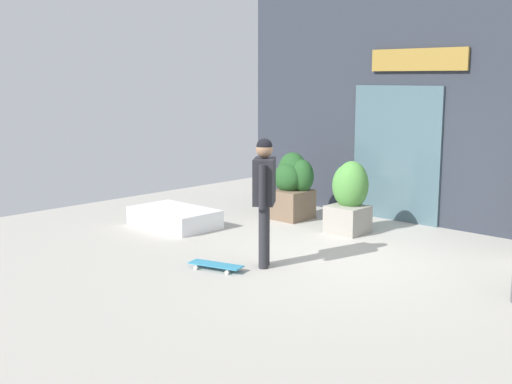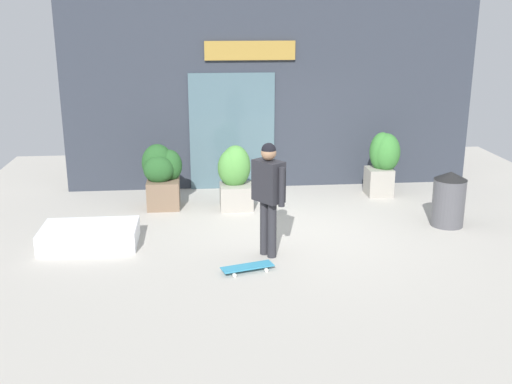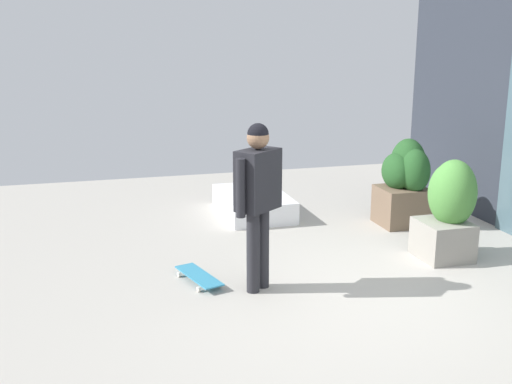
{
  "view_description": "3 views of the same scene",
  "coord_description": "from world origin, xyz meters",
  "views": [
    {
      "loc": [
        5.13,
        -7.07,
        2.46
      ],
      "look_at": [
        -0.68,
        -0.97,
        0.97
      ],
      "focal_mm": 45.69,
      "sensor_mm": 36.0,
      "label": 1
    },
    {
      "loc": [
        -1.49,
        -9.23,
        3.43
      ],
      "look_at": [
        -0.68,
        -0.97,
        0.97
      ],
      "focal_mm": 42.41,
      "sensor_mm": 36.0,
      "label": 2
    },
    {
      "loc": [
        5.14,
        -2.59,
        2.48
      ],
      "look_at": [
        -0.68,
        -0.97,
        0.97
      ],
      "focal_mm": 43.46,
      "sensor_mm": 36.0,
      "label": 3
    }
  ],
  "objects": [
    {
      "name": "planter_box_mid",
      "position": [
        -0.83,
        1.38,
        0.65
      ],
      "size": [
        0.62,
        0.62,
        1.15
      ],
      "color": "gray",
      "rests_on": "ground_plane"
    },
    {
      "name": "ground_plane",
      "position": [
        0.0,
        0.0,
        0.0
      ],
      "size": [
        12.0,
        12.0,
        0.0
      ],
      "primitive_type": "plane",
      "color": "#B2ADA3"
    },
    {
      "name": "snow_ledge",
      "position": [
        -3.18,
        -0.31,
        0.15
      ],
      "size": [
        1.45,
        0.9,
        0.3
      ],
      "primitive_type": "cube",
      "color": "white",
      "rests_on": "ground_plane"
    },
    {
      "name": "skateboard",
      "position": [
        -0.85,
        -1.54,
        0.06
      ],
      "size": [
        0.76,
        0.41,
        0.08
      ],
      "rotation": [
        0.0,
        0.0,
        -2.86
      ],
      "color": "teal",
      "rests_on": "ground_plane"
    },
    {
      "name": "planter_box_left",
      "position": [
        -2.16,
        1.53,
        0.61
      ],
      "size": [
        0.73,
        0.65,
        1.16
      ],
      "color": "brown",
      "rests_on": "ground_plane"
    },
    {
      "name": "skateboarder",
      "position": [
        -0.5,
        -1.0,
        1.04
      ],
      "size": [
        0.48,
        0.52,
        1.69
      ],
      "rotation": [
        0.0,
        0.0,
        -2.5
      ],
      "color": "#28282D",
      "rests_on": "ground_plane"
    }
  ]
}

